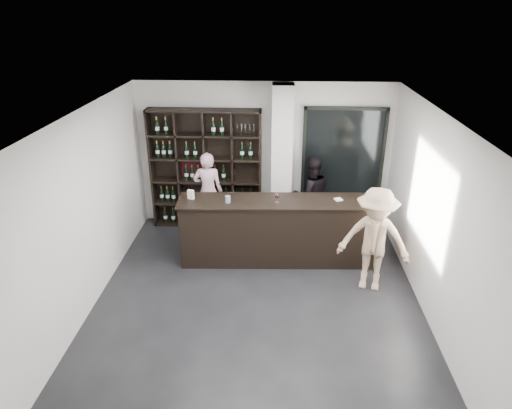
# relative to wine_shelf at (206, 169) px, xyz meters

# --- Properties ---
(floor) EXTENTS (5.00, 5.50, 0.01)m
(floor) POSITION_rel_wine_shelf_xyz_m (1.15, -2.57, -1.20)
(floor) COLOR black
(floor) RESTS_ON ground
(wine_shelf) EXTENTS (2.20, 0.35, 2.40)m
(wine_shelf) POSITION_rel_wine_shelf_xyz_m (0.00, 0.00, 0.00)
(wine_shelf) COLOR black
(wine_shelf) RESTS_ON floor
(structural_column) EXTENTS (0.40, 0.40, 2.90)m
(structural_column) POSITION_rel_wine_shelf_xyz_m (1.50, -0.10, 0.25)
(structural_column) COLOR silver
(structural_column) RESTS_ON floor
(glass_panel) EXTENTS (1.60, 0.08, 2.10)m
(glass_panel) POSITION_rel_wine_shelf_xyz_m (2.70, 0.12, 0.20)
(glass_panel) COLOR black
(glass_panel) RESTS_ON floor
(tasting_counter) EXTENTS (3.53, 0.73, 1.17)m
(tasting_counter) POSITION_rel_wine_shelf_xyz_m (1.50, -1.39, -0.61)
(tasting_counter) COLOR black
(tasting_counter) RESTS_ON floor
(taster_pink) EXTENTS (0.60, 0.40, 1.60)m
(taster_pink) POSITION_rel_wine_shelf_xyz_m (0.05, -0.17, -0.40)
(taster_pink) COLOR beige
(taster_pink) RESTS_ON floor
(taster_black) EXTENTS (0.90, 0.79, 1.56)m
(taster_black) POSITION_rel_wine_shelf_xyz_m (2.09, -0.19, -0.42)
(taster_black) COLOR black
(taster_black) RESTS_ON floor
(customer) EXTENTS (1.24, 0.91, 1.73)m
(customer) POSITION_rel_wine_shelf_xyz_m (2.95, -2.17, -0.34)
(customer) COLOR tan
(customer) RESTS_ON floor
(wine_glass) EXTENTS (0.10, 0.10, 0.21)m
(wine_glass) POSITION_rel_wine_shelf_xyz_m (1.42, -1.48, 0.07)
(wine_glass) COLOR white
(wine_glass) RESTS_ON tasting_counter
(spit_cup) EXTENTS (0.10, 0.10, 0.12)m
(spit_cup) POSITION_rel_wine_shelf_xyz_m (0.60, -1.53, 0.03)
(spit_cup) COLOR silver
(spit_cup) RESTS_ON tasting_counter
(napkin_stack) EXTENTS (0.15, 0.15, 0.02)m
(napkin_stack) POSITION_rel_wine_shelf_xyz_m (2.47, -1.32, -0.02)
(napkin_stack) COLOR white
(napkin_stack) RESTS_ON tasting_counter
(card_stand) EXTENTS (0.12, 0.09, 0.16)m
(card_stand) POSITION_rel_wine_shelf_xyz_m (-0.05, -1.39, 0.05)
(card_stand) COLOR white
(card_stand) RESTS_ON tasting_counter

